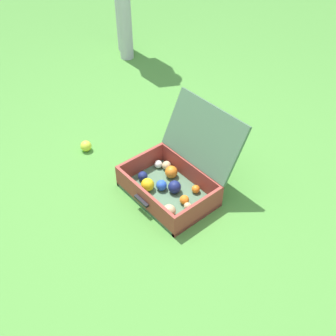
{
  "coord_description": "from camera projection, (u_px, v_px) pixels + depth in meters",
  "views": [
    {
      "loc": [
        1.33,
        -1.0,
        1.69
      ],
      "look_at": [
        0.06,
        0.08,
        0.22
      ],
      "focal_mm": 42.89,
      "sensor_mm": 36.0,
      "label": 1
    }
  ],
  "objects": [
    {
      "name": "ground_plane",
      "position": [
        152.0,
        196.0,
        2.37
      ],
      "size": [
        16.0,
        16.0,
        0.0
      ],
      "primitive_type": "plane",
      "color": "#4C8C38"
    },
    {
      "name": "open_suitcase",
      "position": [
        176.0,
        176.0,
        2.33
      ],
      "size": [
        0.53,
        0.55,
        0.48
      ],
      "color": "#4C7051",
      "rests_on": "ground"
    },
    {
      "name": "stray_ball_on_grass",
      "position": [
        86.0,
        146.0,
        2.66
      ],
      "size": [
        0.07,
        0.07,
        0.07
      ],
      "primitive_type": "sphere",
      "color": "#CCDB38",
      "rests_on": "ground"
    }
  ]
}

